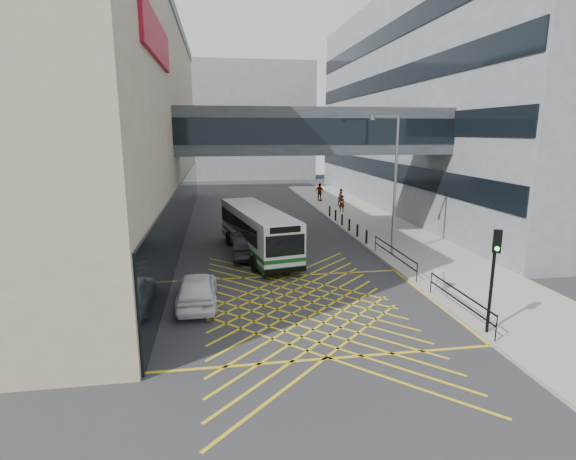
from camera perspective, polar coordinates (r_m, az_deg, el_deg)
name	(u,v)px	position (r m, az deg, el deg)	size (l,w,h in m)	color
ground	(302,308)	(19.77, 1.83, -9.87)	(120.00, 120.00, 0.00)	#333335
building_right	(497,105)	(50.20, 25.02, 14.16)	(24.09, 44.00, 20.00)	gray
building_far	(224,122)	(77.99, -8.09, 13.40)	(28.00, 16.00, 18.00)	gray
skybridge	(314,131)	(30.65, 3.30, 12.41)	(20.00, 4.10, 3.00)	#353A3F
pavement	(379,228)	(36.01, 11.50, 0.28)	(6.00, 54.00, 0.16)	#9E9990
box_junction	(302,308)	(19.77, 1.83, -9.86)	(12.00, 9.00, 0.01)	gold
bus	(257,230)	(27.76, -3.94, -0.02)	(4.27, 10.44, 2.86)	silver
car_white	(197,289)	(20.24, -11.47, -7.30)	(1.93, 4.72, 1.50)	white
car_dark	(248,244)	(27.52, -5.15, -1.73)	(1.98, 5.07, 1.59)	black
car_silver	(270,228)	(31.92, -2.31, 0.22)	(2.06, 4.88, 1.52)	gray
traffic_light	(494,267)	(17.80, 24.69, -4.25)	(0.32, 0.47, 3.96)	black
street_lamp	(393,177)	(27.27, 13.15, 6.51)	(1.87, 0.44, 8.22)	slate
litter_bin	(439,280)	(22.54, 18.58, -5.99)	(0.54, 0.54, 0.93)	#ADA89E
kerb_railings	(419,270)	(22.93, 16.32, -4.87)	(0.05, 12.54, 1.00)	black
bollards	(346,222)	(35.04, 7.32, 0.98)	(0.14, 10.14, 0.90)	black
pedestrian_a	(342,203)	(42.10, 6.83, 3.38)	(0.62, 0.44, 1.57)	gray
pedestrian_b	(341,197)	(45.77, 6.78, 4.16)	(0.81, 0.47, 1.66)	gray
pedestrian_c	(320,192)	(48.55, 4.06, 4.82)	(1.12, 0.54, 1.89)	gray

